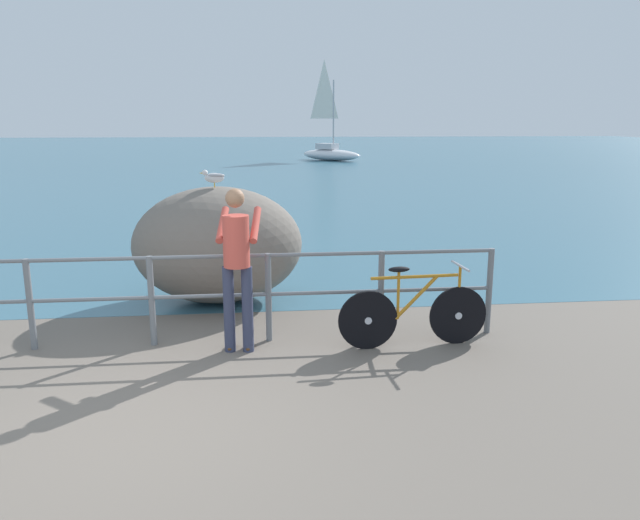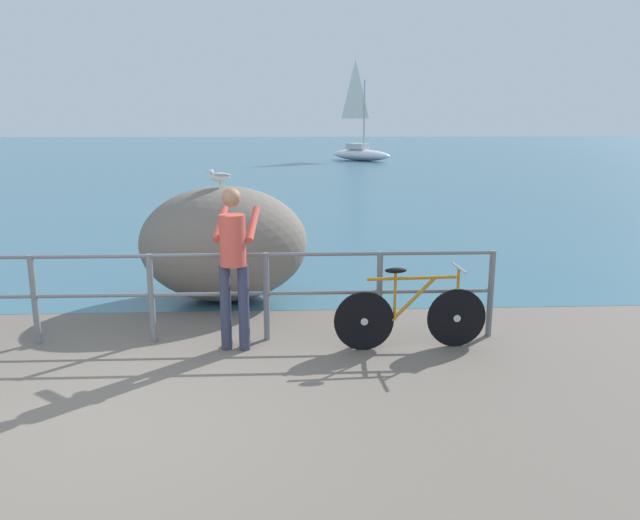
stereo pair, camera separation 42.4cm
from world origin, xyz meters
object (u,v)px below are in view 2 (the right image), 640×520
(seagull, at_px, (220,176))
(sailboat, at_px, (360,149))
(breakwater_boulder_main, at_px, (224,244))
(bicycle, at_px, (411,314))
(person_at_railing, at_px, (234,261))

(seagull, bearing_deg, sailboat, -99.30)
(breakwater_boulder_main, height_order, seagull, seagull)
(bicycle, xyz_separation_m, sailboat, (3.08, 32.65, 0.32))
(breakwater_boulder_main, xyz_separation_m, sailboat, (5.33, 30.62, -0.09))
(bicycle, distance_m, seagull, 3.28)
(person_at_railing, xyz_separation_m, seagull, (-0.33, 1.90, 0.74))
(bicycle, bearing_deg, breakwater_boulder_main, 134.31)
(person_at_railing, bearing_deg, breakwater_boulder_main, 16.05)
(seagull, xyz_separation_m, sailboat, (5.34, 30.68, -1.03))
(breakwater_boulder_main, bearing_deg, bicycle, -42.13)
(person_at_railing, bearing_deg, bicycle, -85.25)
(person_at_railing, bearing_deg, seagull, 16.76)
(bicycle, distance_m, breakwater_boulder_main, 3.05)
(bicycle, height_order, person_at_railing, person_at_railing)
(person_at_railing, height_order, sailboat, sailboat)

